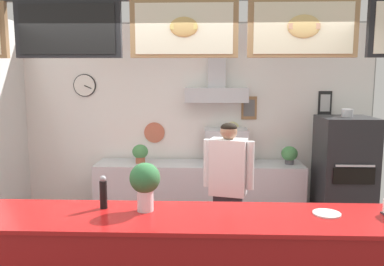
{
  "coord_description": "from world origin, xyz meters",
  "views": [
    {
      "loc": [
        0.17,
        -3.27,
        2.1
      ],
      "look_at": [
        0.02,
        0.65,
        1.54
      ],
      "focal_mm": 36.48,
      "sensor_mm": 36.0,
      "label": 1
    }
  ],
  "objects": [
    {
      "name": "basil_vase",
      "position": [
        -0.29,
        -0.43,
        1.31
      ],
      "size": [
        0.23,
        0.23,
        0.37
      ],
      "color": "silver",
      "rests_on": "service_counter"
    },
    {
      "name": "back_prep_counter",
      "position": [
        0.07,
        1.97,
        0.46
      ],
      "size": [
        2.83,
        0.57,
        0.93
      ],
      "color": "silver",
      "rests_on": "ground_plane"
    },
    {
      "name": "shop_worker",
      "position": [
        0.4,
        0.66,
        0.89
      ],
      "size": [
        0.51,
        0.3,
        1.65
      ],
      "rotation": [
        0.0,
        0.0,
        2.9
      ],
      "color": "#232328",
      "rests_on": "ground_plane"
    },
    {
      "name": "potted_basil",
      "position": [
        -0.74,
        1.96,
        1.08
      ],
      "size": [
        0.22,
        0.22,
        0.26
      ],
      "color": "#9E563D",
      "rests_on": "back_prep_counter"
    },
    {
      "name": "condiment_plate",
      "position": [
        1.07,
        -0.46,
        1.1
      ],
      "size": [
        0.2,
        0.2,
        0.01
      ],
      "color": "white",
      "rests_on": "service_counter"
    },
    {
      "name": "espresso_machine",
      "position": [
        0.43,
        1.95,
        1.17
      ],
      "size": [
        0.57,
        0.52,
        0.48
      ],
      "color": "#B7BABF",
      "rests_on": "back_prep_counter"
    },
    {
      "name": "pepper_grinder",
      "position": [
        -0.63,
        -0.38,
        1.22
      ],
      "size": [
        0.06,
        0.06,
        0.26
      ],
      "color": "black",
      "rests_on": "service_counter"
    },
    {
      "name": "potted_oregano",
      "position": [
        1.3,
        1.96,
        1.07
      ],
      "size": [
        0.22,
        0.22,
        0.25
      ],
      "color": "#4C4C51",
      "rests_on": "back_prep_counter"
    },
    {
      "name": "back_wall_assembly",
      "position": [
        0.02,
        2.21,
        1.52
      ],
      "size": [
        5.04,
        2.79,
        2.86
      ],
      "color": "gray",
      "rests_on": "ground_plane"
    },
    {
      "name": "pizza_oven",
      "position": [
        1.94,
        1.67,
        0.81
      ],
      "size": [
        0.66,
        0.71,
        1.71
      ],
      "color": "#232326",
      "rests_on": "ground_plane"
    }
  ]
}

